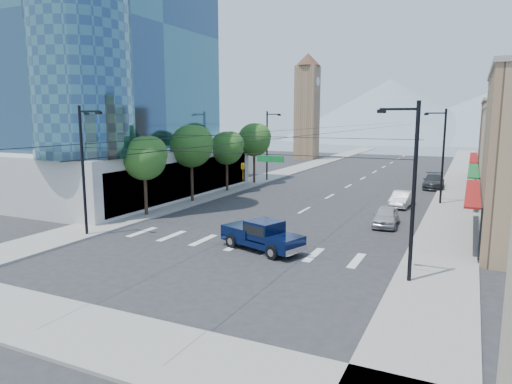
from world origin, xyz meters
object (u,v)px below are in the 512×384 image
parked_car_far (434,181)px  pickup_truck (262,235)px  pedestrian (283,233)px  parked_car_near (386,216)px  parked_car_mid (401,199)px

parked_car_far → pickup_truck: bearing=-106.3°
pickup_truck → pedestrian: (0.78, 1.54, -0.17)m
parked_car_near → parked_car_mid: parked_car_near is taller
pedestrian → parked_car_far: parked_car_far is taller
parked_car_mid → parked_car_far: 13.34m
parked_car_far → pedestrian: bearing=-105.6°
pickup_truck → parked_car_far: (7.68, 31.51, -0.17)m
parked_car_near → parked_car_mid: 8.33m
parked_car_mid → pedestrian: bearing=-102.9°
pickup_truck → parked_car_near: size_ratio=1.37×
pedestrian → parked_car_mid: pedestrian is taller
pickup_truck → parked_car_far: 32.43m
pickup_truck → parked_car_far: size_ratio=1.05×
pickup_truck → parked_car_mid: bearing=91.6°
parked_car_near → parked_car_mid: size_ratio=0.99×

